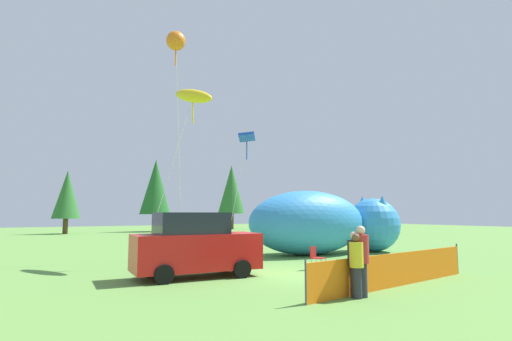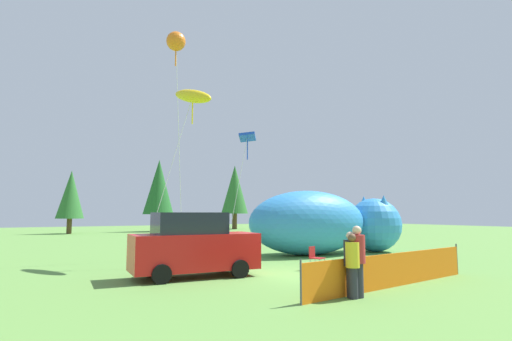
# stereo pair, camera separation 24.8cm
# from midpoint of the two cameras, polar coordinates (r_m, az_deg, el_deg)

# --- Properties ---
(ground_plane) EXTENTS (120.00, 120.00, 0.00)m
(ground_plane) POSITION_cam_midpoint_polar(r_m,az_deg,el_deg) (15.03, 5.54, -14.62)
(ground_plane) COLOR #609342
(parked_car) EXTENTS (4.47, 2.16, 2.26)m
(parked_car) POSITION_cam_midpoint_polar(r_m,az_deg,el_deg) (14.42, -8.42, -10.56)
(parked_car) COLOR red
(parked_car) RESTS_ON ground
(folding_chair) EXTENTS (0.65, 0.65, 0.91)m
(folding_chair) POSITION_cam_midpoint_polar(r_m,az_deg,el_deg) (16.28, 8.88, -11.97)
(folding_chair) COLOR maroon
(folding_chair) RESTS_ON ground
(inflatable_cat) EXTENTS (9.55, 4.15, 3.43)m
(inflatable_cat) POSITION_cam_midpoint_polar(r_m,az_deg,el_deg) (22.40, 10.18, -7.66)
(inflatable_cat) COLOR #338CD8
(inflatable_cat) RESTS_ON ground
(safety_fence) EXTENTS (7.96, 1.16, 1.10)m
(safety_fence) POSITION_cam_midpoint_polar(r_m,az_deg,el_deg) (13.31, 19.70, -13.23)
(safety_fence) COLOR orange
(safety_fence) RESTS_ON ground
(spectator_in_green_shirt) EXTENTS (0.41, 0.41, 1.89)m
(spectator_in_green_shirt) POSITION_cam_midpoint_polar(r_m,az_deg,el_deg) (11.32, 14.93, -12.00)
(spectator_in_green_shirt) COLOR #2D2D38
(spectator_in_green_shirt) RESTS_ON ground
(spectator_in_blue_shirt) EXTENTS (0.38, 0.38, 1.73)m
(spectator_in_blue_shirt) POSITION_cam_midpoint_polar(r_m,az_deg,el_deg) (11.31, 14.03, -12.47)
(spectator_in_blue_shirt) COLOR #2D2D38
(spectator_in_blue_shirt) RESTS_ON ground
(spectator_in_grey_shirt) EXTENTS (0.37, 0.37, 1.69)m
(spectator_in_grey_shirt) POSITION_cam_midpoint_polar(r_m,az_deg,el_deg) (11.15, 14.28, -12.68)
(spectator_in_grey_shirt) COLOR #2D2D38
(spectator_in_grey_shirt) RESTS_ON ground
(kite_yellow_hero) EXTENTS (2.95, 2.78, 8.27)m
(kite_yellow_hero) POSITION_cam_midpoint_polar(r_m,az_deg,el_deg) (18.84, -8.68, 10.39)
(kite_yellow_hero) COLOR silver
(kite_yellow_hero) RESTS_ON ground
(kite_blue_box) EXTENTS (2.22, 1.25, 6.78)m
(kite_blue_box) POSITION_cam_midpoint_polar(r_m,az_deg,el_deg) (22.75, -0.96, 4.53)
(kite_blue_box) COLOR silver
(kite_blue_box) RESTS_ON ground
(kite_orange_flower) EXTENTS (1.16, 0.97, 11.40)m
(kite_orange_flower) POSITION_cam_midpoint_polar(r_m,az_deg,el_deg) (21.63, -11.02, 17.56)
(kite_orange_flower) COLOR silver
(kite_orange_flower) RESTS_ON ground
(horizon_tree_east) EXTENTS (3.67, 3.67, 8.75)m
(horizon_tree_east) POSITION_cam_midpoint_polar(r_m,az_deg,el_deg) (50.21, -13.59, -2.33)
(horizon_tree_east) COLOR brown
(horizon_tree_east) RESTS_ON ground
(horizon_tree_mid) EXTENTS (2.88, 2.88, 6.88)m
(horizon_tree_mid) POSITION_cam_midpoint_polar(r_m,az_deg,el_deg) (47.97, -24.82, -3.15)
(horizon_tree_mid) COLOR brown
(horizon_tree_mid) RESTS_ON ground
(horizon_tree_northeast) EXTENTS (3.78, 3.78, 9.03)m
(horizon_tree_northeast) POSITION_cam_midpoint_polar(r_m,az_deg,el_deg) (56.90, -2.93, -2.74)
(horizon_tree_northeast) COLOR brown
(horizon_tree_northeast) RESTS_ON ground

